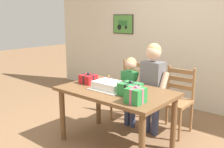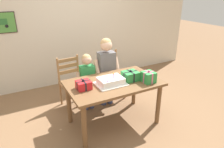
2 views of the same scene
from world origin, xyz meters
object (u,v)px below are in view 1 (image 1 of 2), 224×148
Objects in this scene: birthday_cake at (109,86)px; chair_left at (129,90)px; gift_box_corner_small at (130,89)px; child_younger at (130,85)px; chair_right at (175,100)px; gift_box_red_large at (88,79)px; child_older at (152,80)px; dining_table at (116,98)px; gift_box_beside_cake at (136,95)px.

birthday_cake is 0.99m from chair_left.
gift_box_corner_small is 0.26× the size of chair_left.
birthday_cake is 0.65m from child_younger.
chair_left is at bearing -179.99° from chair_right.
gift_box_corner_small is at bearing -4.89° from gift_box_red_large.
child_older is at bearing -24.33° from chair_left.
gift_box_corner_small is 1.16m from chair_left.
gift_box_red_large reaches higher than dining_table.
birthday_cake is at bearing -117.90° from chair_right.
gift_box_corner_small is at bearing -81.77° from child_older.
gift_box_red_large is 1.02× the size of gift_box_beside_cake.
birthday_cake is 0.57m from gift_box_beside_cake.
birthday_cake is 0.48× the size of chair_left.
child_older is at bearing 68.90° from birthday_cake.
gift_box_beside_cake is 0.27m from gift_box_corner_small.
chair_left is at bearing 84.63° from gift_box_red_large.
chair_right is at bearing 93.74° from gift_box_beside_cake.
gift_box_beside_cake is at bearing -70.17° from child_older.
child_younger is at bearing 125.87° from gift_box_corner_small.
child_younger is at bearing -156.69° from chair_right.
gift_box_red_large is 0.22× the size of chair_left.
child_older is (-0.09, 0.64, -0.03)m from gift_box_corner_small.
gift_box_corner_small is at bearing -2.46° from birthday_cake.
birthday_cake is 0.48× the size of chair_right.
dining_table is 0.55m from gift_box_beside_cake.
child_older is (0.24, 0.62, -0.01)m from birthday_cake.
gift_box_red_large is 0.89m from chair_left.
gift_box_beside_cake is at bearing -14.65° from gift_box_red_large.
chair_right is at bearing 62.10° from birthday_cake.
chair_left is 0.73× the size of child_older.
child_younger reaches higher than birthday_cake.
gift_box_beside_cake reaches higher than chair_left.
birthday_cake is 2.24× the size of gift_box_beside_cake.
chair_right is at bearing 64.65° from dining_table.
chair_right is 0.67m from child_younger.
gift_box_corner_small is 0.64m from child_older.
gift_box_red_large is 0.19× the size of child_younger.
child_older is at bearing -131.29° from chair_right.
dining_table is at bearing -106.34° from child_older.
child_younger is at bearing 101.65° from birthday_cake.
gift_box_red_large is 0.16× the size of child_older.
dining_table is at bearing 152.16° from gift_box_beside_cake.
dining_table is at bearing -0.10° from gift_box_red_large.
chair_left and chair_right have the same top height.
gift_box_red_large is 0.97m from gift_box_beside_cake.
gift_box_corner_small is at bearing 138.05° from gift_box_beside_cake.
gift_box_red_large is 0.85× the size of gift_box_corner_small.
gift_box_red_large is at bearing -136.34° from chair_right.
gift_box_beside_cake is at bearing -41.95° from gift_box_corner_small.
gift_box_beside_cake reaches higher than dining_table.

